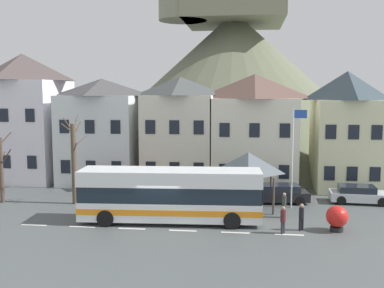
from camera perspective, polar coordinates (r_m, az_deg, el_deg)
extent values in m
cube|color=#4A5050|center=(27.28, -4.01, -10.25)|extent=(40.00, 60.00, 0.06)
cube|color=silver|center=(28.63, -19.58, -9.73)|extent=(1.60, 0.20, 0.01)
cube|color=silver|center=(27.45, -13.89, -10.25)|extent=(1.60, 0.20, 0.01)
cube|color=silver|center=(26.55, -7.72, -10.69)|extent=(1.60, 0.20, 0.01)
cube|color=silver|center=(25.97, -1.19, -11.03)|extent=(1.60, 0.20, 0.01)
cube|color=silver|center=(25.73, 5.57, -11.23)|extent=(1.60, 0.20, 0.01)
cube|color=silver|center=(25.83, 12.37, -11.27)|extent=(1.60, 0.20, 0.01)
cube|color=white|center=(43.12, -20.62, 1.62)|extent=(6.89, 6.81, 8.96)
pyramid|color=#493E3D|center=(43.05, -20.92, 9.18)|extent=(6.89, 6.81, 2.40)
cube|color=black|center=(40.38, -22.75, -2.11)|extent=(0.80, 0.06, 1.10)
cube|color=black|center=(39.29, -19.84, -2.21)|extent=(0.80, 0.06, 1.10)
cube|color=black|center=(40.02, -22.99, 3.42)|extent=(0.80, 0.06, 1.10)
cube|color=black|center=(38.92, -20.06, 3.47)|extent=(0.80, 0.06, 1.10)
cube|color=silver|center=(40.10, -11.35, 0.63)|extent=(6.47, 6.41, 7.64)
pyramid|color=#413F42|center=(39.90, -11.50, 7.16)|extent=(6.47, 6.41, 1.47)
cube|color=black|center=(38.11, -15.90, -2.81)|extent=(0.80, 0.06, 1.10)
cube|color=black|center=(37.33, -12.85, -2.92)|extent=(0.80, 0.06, 1.10)
cube|color=black|center=(36.65, -9.68, -3.02)|extent=(0.80, 0.06, 1.10)
cube|color=black|center=(37.73, -16.06, 2.17)|extent=(0.80, 0.06, 1.10)
cube|color=black|center=(36.94, -12.98, 2.17)|extent=(0.80, 0.06, 1.10)
cube|color=black|center=(36.26, -9.78, 2.17)|extent=(0.80, 0.06, 1.10)
cube|color=silver|center=(38.49, -1.49, 0.55)|extent=(5.81, 6.44, 7.68)
pyramid|color=#3E4242|center=(38.29, -1.51, 7.44)|extent=(5.81, 6.44, 1.56)
cube|color=black|center=(35.94, -5.32, -3.13)|extent=(0.80, 0.06, 1.10)
cube|color=black|center=(35.58, -2.26, -3.20)|extent=(0.80, 0.06, 1.10)
cube|color=black|center=(35.32, 0.85, -3.27)|extent=(0.80, 0.06, 1.10)
cube|color=black|center=(35.54, -5.37, 2.19)|extent=(0.80, 0.06, 1.10)
cube|color=black|center=(35.17, -2.29, 2.17)|extent=(0.80, 0.06, 1.10)
cube|color=black|center=(34.91, 0.86, 2.14)|extent=(0.80, 0.06, 1.10)
cube|color=silver|center=(37.84, 7.91, 0.18)|extent=(6.94, 5.97, 7.42)
pyramid|color=brown|center=(37.62, 8.02, 7.34)|extent=(6.94, 5.97, 2.02)
cube|color=black|center=(35.17, 4.15, -3.43)|extent=(0.80, 0.06, 1.10)
cube|color=black|center=(35.13, 7.93, -3.49)|extent=(0.80, 0.06, 1.10)
cube|color=black|center=(35.24, 11.70, -3.53)|extent=(0.80, 0.06, 1.10)
cube|color=black|center=(34.76, 4.19, 1.81)|extent=(0.80, 0.06, 1.10)
cube|color=black|center=(34.72, 8.01, 1.76)|extent=(0.80, 0.06, 1.10)
cube|color=black|center=(34.83, 11.82, 1.70)|extent=(0.80, 0.06, 1.10)
cube|color=beige|center=(38.49, 19.02, -0.08)|extent=(5.02, 5.58, 7.32)
pyramid|color=#2F3C44|center=(38.27, 19.29, 7.09)|extent=(5.02, 5.58, 2.30)
cube|color=black|center=(35.69, 17.20, -3.60)|extent=(0.80, 0.06, 1.10)
cube|color=black|center=(36.02, 19.83, -3.61)|extent=(0.80, 0.06, 1.10)
cube|color=black|center=(36.43, 22.40, -3.60)|extent=(0.80, 0.06, 1.10)
cube|color=black|center=(35.29, 17.37, 1.49)|extent=(0.80, 0.06, 1.10)
cube|color=black|center=(35.63, 20.02, 1.44)|extent=(0.80, 0.06, 1.10)
cube|color=black|center=(36.04, 22.62, 1.39)|extent=(0.80, 0.06, 1.10)
cone|color=#5F644D|center=(55.63, 5.34, 7.51)|extent=(39.39, 39.39, 17.70)
cube|color=silver|center=(27.46, -2.78, -8.29)|extent=(11.09, 3.22, 1.14)
cube|color=orange|center=(27.45, -2.78, -8.18)|extent=(11.11, 3.24, 0.36)
cube|color=#19232D|center=(27.21, -2.79, -6.16)|extent=(10.99, 3.17, 0.96)
cube|color=silver|center=(27.03, -2.80, -4.24)|extent=(11.09, 3.22, 0.90)
cube|color=#19232D|center=(27.17, 8.88, -6.25)|extent=(0.19, 2.14, 0.92)
cylinder|color=black|center=(28.58, 5.03, -8.38)|extent=(1.02, 0.34, 1.00)
cylinder|color=black|center=(26.22, 5.16, -9.75)|extent=(1.02, 0.34, 1.00)
cylinder|color=black|center=(29.34, -9.82, -8.06)|extent=(1.02, 0.34, 1.00)
cylinder|color=black|center=(27.05, -11.04, -9.34)|extent=(1.02, 0.34, 1.00)
cylinder|color=#473D33|center=(32.63, 4.26, -5.24)|extent=(0.14, 0.14, 2.40)
cylinder|color=#473D33|center=(32.64, 10.08, -5.32)|extent=(0.14, 0.14, 2.40)
cylinder|color=#473D33|center=(29.41, 3.94, -6.54)|extent=(0.14, 0.14, 2.40)
cylinder|color=#473D33|center=(29.42, 10.41, -6.63)|extent=(0.14, 0.14, 2.40)
pyramid|color=#4A5459|center=(30.62, 7.22, -2.38)|extent=(3.60, 3.60, 1.45)
cube|color=silver|center=(34.33, 20.66, -6.27)|extent=(4.24, 2.13, 0.61)
cube|color=#1E232D|center=(34.18, 20.35, -5.40)|extent=(2.57, 1.80, 0.45)
cylinder|color=black|center=(35.50, 22.57, -6.22)|extent=(0.65, 0.24, 0.64)
cylinder|color=black|center=(33.78, 23.21, -6.88)|extent=(0.65, 0.24, 0.64)
cylinder|color=black|center=(35.02, 18.18, -6.21)|extent=(0.65, 0.24, 0.64)
cylinder|color=black|center=(33.28, 18.59, -6.88)|extent=(0.65, 0.24, 0.64)
cube|color=maroon|center=(35.04, -9.72, -5.63)|extent=(4.53, 1.98, 0.68)
cube|color=#1E232D|center=(34.99, -10.09, -4.70)|extent=(2.73, 1.72, 0.46)
cylinder|color=black|center=(35.52, -6.97, -5.76)|extent=(0.64, 0.21, 0.64)
cylinder|color=black|center=(33.81, -7.78, -6.39)|extent=(0.64, 0.21, 0.64)
cylinder|color=black|center=(36.39, -11.50, -5.54)|extent=(0.64, 0.21, 0.64)
cylinder|color=black|center=(34.73, -12.51, -6.14)|extent=(0.64, 0.21, 0.64)
cube|color=black|center=(32.86, 10.85, -6.49)|extent=(4.57, 2.34, 0.65)
cube|color=#1E232D|center=(32.78, 11.25, -5.52)|extent=(2.80, 1.92, 0.47)
cylinder|color=black|center=(31.82, 8.54, -7.22)|extent=(0.66, 0.27, 0.64)
cylinder|color=black|center=(33.54, 8.12, -6.50)|extent=(0.66, 0.27, 0.64)
cylinder|color=black|center=(32.35, 13.67, -7.10)|extent=(0.66, 0.27, 0.64)
cylinder|color=black|center=(34.04, 12.99, -6.41)|extent=(0.66, 0.27, 0.64)
cylinder|color=black|center=(26.72, 13.96, -9.88)|extent=(0.15, 0.15, 0.75)
cylinder|color=black|center=(26.58, 13.68, -9.96)|extent=(0.15, 0.15, 0.75)
cylinder|color=black|center=(26.48, 13.86, -8.60)|extent=(0.30, 0.30, 0.62)
sphere|color=#9E7A60|center=(26.37, 13.88, -7.70)|extent=(0.24, 0.24, 0.24)
cylinder|color=#2D2D38|center=(25.93, 11.69, -10.37)|extent=(0.14, 0.14, 0.72)
cylinder|color=#2D2D38|center=(25.76, 11.46, -10.47)|extent=(0.14, 0.14, 0.72)
cylinder|color=#512323|center=(25.67, 11.61, -9.04)|extent=(0.31, 0.31, 0.67)
sphere|color=#9E7A60|center=(25.55, 11.63, -8.07)|extent=(0.23, 0.23, 0.23)
cylinder|color=#38332D|center=(29.11, 11.74, -8.41)|extent=(0.16, 0.16, 0.80)
cylinder|color=#38332D|center=(28.93, 11.65, -8.50)|extent=(0.16, 0.16, 0.80)
cylinder|color=#2D382D|center=(28.86, 11.72, -7.18)|extent=(0.28, 0.28, 0.63)
sphere|color=#9E7A60|center=(28.76, 11.74, -6.35)|extent=(0.22, 0.22, 0.22)
cube|color=#473828|center=(32.89, 9.27, -6.55)|extent=(1.41, 0.45, 0.08)
cube|color=#473828|center=(33.06, 9.27, -6.09)|extent=(1.41, 0.06, 0.40)
cube|color=#2D2D33|center=(32.92, 8.18, -6.92)|extent=(0.08, 0.36, 0.45)
cube|color=#2D2D33|center=(32.97, 10.36, -6.94)|extent=(0.08, 0.36, 0.45)
cylinder|color=silver|center=(31.10, 12.73, -1.85)|extent=(0.10, 0.10, 6.80)
cube|color=#264CA5|center=(30.87, 13.70, 3.75)|extent=(0.90, 0.03, 0.56)
cylinder|color=black|center=(27.11, 18.04, -10.33)|extent=(0.74, 0.74, 0.25)
sphere|color=red|center=(26.91, 18.09, -8.81)|extent=(1.24, 1.24, 1.24)
cylinder|color=#47382D|center=(34.72, -23.25, -3.11)|extent=(0.29, 0.29, 4.70)
cylinder|color=#47382D|center=(34.24, -22.75, -1.58)|extent=(1.03, 0.36, 1.25)
cylinder|color=#47382D|center=(34.65, -22.78, 0.70)|extent=(0.58, 0.87, 0.88)
cylinder|color=#47382D|center=(34.95, -23.09, -1.51)|extent=(0.19, 0.82, 0.69)
cylinder|color=brown|center=(32.57, -14.89, -2.50)|extent=(0.35, 0.35, 5.72)
cylinder|color=brown|center=(32.14, -14.77, -0.49)|extent=(0.50, 0.53, 0.83)
cylinder|color=brown|center=(32.77, -14.17, 0.28)|extent=(0.62, 1.15, 0.81)
cylinder|color=brown|center=(32.58, -14.73, 2.54)|extent=(0.16, 0.79, 1.25)
cylinder|color=brown|center=(32.77, -15.08, 0.22)|extent=(0.49, 0.77, 0.49)
cylinder|color=brown|center=(32.11, -15.70, 1.96)|extent=(0.66, 0.68, 0.74)
cylinder|color=brown|center=(32.61, -14.54, 1.87)|extent=(0.37, 0.91, 1.03)
cylinder|color=brown|center=(32.69, -15.59, 2.37)|extent=(0.98, 0.63, 0.99)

